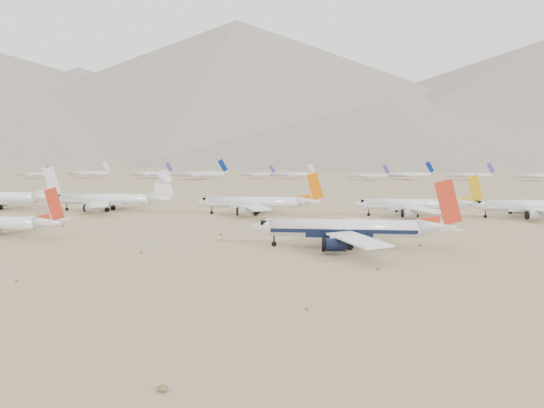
# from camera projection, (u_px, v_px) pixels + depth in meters

# --- Properties ---
(ground) EXTENTS (7000.00, 7000.00, 0.00)m
(ground) POSITION_uv_depth(u_px,v_px,m) (326.00, 245.00, 137.60)
(ground) COLOR olive
(ground) RESTS_ON ground
(main_airliner) EXTENTS (50.05, 48.89, 17.66)m
(main_airliner) POSITION_uv_depth(u_px,v_px,m) (352.00, 229.00, 133.73)
(main_airliner) COLOR white
(main_airliner) RESTS_ON ground
(row2_navy_widebody) EXTENTS (45.99, 44.97, 16.36)m
(row2_navy_widebody) POSITION_uv_depth(u_px,v_px,m) (537.00, 206.00, 192.59)
(row2_navy_widebody) COLOR white
(row2_navy_widebody) RESTS_ON ground
(row2_gold_tail) EXTENTS (44.94, 43.95, 16.00)m
(row2_gold_tail) POSITION_uv_depth(u_px,v_px,m) (417.00, 205.00, 198.18)
(row2_gold_tail) COLOR white
(row2_gold_tail) RESTS_ON ground
(row2_orange_tail) EXTENTS (46.60, 45.58, 16.62)m
(row2_orange_tail) POSITION_uv_depth(u_px,v_px,m) (258.00, 203.00, 204.23)
(row2_orange_tail) COLOR white
(row2_orange_tail) RESTS_ON ground
(row2_white_trijet) EXTENTS (48.59, 47.48, 17.22)m
(row2_white_trijet) POSITION_uv_depth(u_px,v_px,m) (113.00, 199.00, 216.47)
(row2_white_trijet) COLOR white
(row2_white_trijet) RESTS_ON ground
(distant_storage_row) EXTENTS (674.71, 58.44, 15.81)m
(distant_storage_row) POSITION_uv_depth(u_px,v_px,m) (398.00, 175.00, 460.46)
(distant_storage_row) COLOR silver
(distant_storage_row) RESTS_ON ground
(mountain_range) EXTENTS (7354.00, 3024.00, 470.00)m
(mountain_range) POSITION_uv_depth(u_px,v_px,m) (346.00, 101.00, 1744.44)
(mountain_range) COLOR slate
(mountain_range) RESTS_ON ground
(desert_scrub) EXTENTS (206.06, 121.67, 0.63)m
(desert_scrub) POSITION_uv_depth(u_px,v_px,m) (187.00, 261.00, 116.27)
(desert_scrub) COLOR brown
(desert_scrub) RESTS_ON ground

